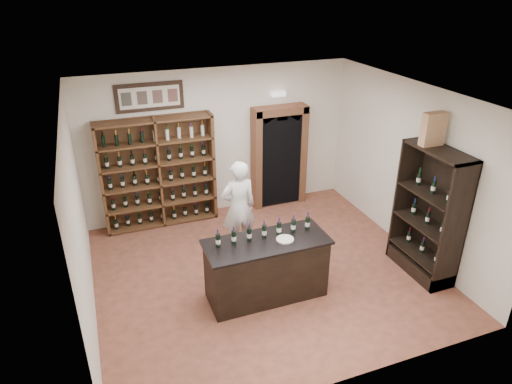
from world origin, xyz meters
TOP-DOWN VIEW (x-y plane):
  - floor at (0.00, 0.00)m, footprint 5.50×5.50m
  - ceiling at (0.00, 0.00)m, footprint 5.50×5.50m
  - wall_back at (0.00, 2.50)m, footprint 5.50×0.04m
  - wall_left at (-2.75, 0.00)m, footprint 0.04×5.00m
  - wall_right at (2.75, 0.00)m, footprint 0.04×5.00m
  - wine_shelf at (-1.30, 2.33)m, footprint 2.20×0.38m
  - framed_picture at (-1.30, 2.47)m, footprint 1.25×0.04m
  - arched_doorway at (1.25, 2.33)m, footprint 1.17×0.35m
  - emergency_light at (1.25, 2.42)m, footprint 0.30×0.10m
  - tasting_counter at (-0.20, -0.60)m, footprint 1.88×0.78m
  - counter_bottle_0 at (-0.92, -0.50)m, footprint 0.07×0.07m
  - counter_bottle_1 at (-0.68, -0.50)m, footprint 0.07×0.07m
  - counter_bottle_2 at (-0.44, -0.50)m, footprint 0.07×0.07m
  - counter_bottle_3 at (-0.20, -0.50)m, footprint 0.07×0.07m
  - counter_bottle_4 at (0.04, -0.50)m, footprint 0.07×0.07m
  - counter_bottle_5 at (0.28, -0.50)m, footprint 0.07×0.07m
  - counter_bottle_6 at (0.52, -0.50)m, footprint 0.07×0.07m
  - side_cabinet at (2.52, -0.90)m, footprint 0.48×1.20m
  - shopkeeper at (-0.17, 0.79)m, footprint 0.65×0.44m
  - plate at (0.07, -0.67)m, footprint 0.26×0.26m
  - wine_crate at (2.47, -0.69)m, footprint 0.37×0.16m

SIDE VIEW (x-z plane):
  - floor at x=0.00m, z-range 0.00..0.00m
  - tasting_counter at x=-0.20m, z-range -0.01..0.99m
  - side_cabinet at x=2.52m, z-range -0.35..1.85m
  - shopkeeper at x=-0.17m, z-range 0.00..1.75m
  - plate at x=0.07m, z-range 1.00..1.02m
  - wine_shelf at x=-1.30m, z-range 0.00..2.20m
  - counter_bottle_0 at x=-0.92m, z-range 0.96..1.26m
  - counter_bottle_1 at x=-0.68m, z-range 0.96..1.26m
  - counter_bottle_2 at x=-0.44m, z-range 0.96..1.26m
  - counter_bottle_3 at x=-0.20m, z-range 0.96..1.26m
  - counter_bottle_4 at x=0.04m, z-range 0.96..1.26m
  - counter_bottle_5 at x=0.28m, z-range 0.96..1.26m
  - counter_bottle_6 at x=0.52m, z-range 0.96..1.26m
  - arched_doorway at x=1.25m, z-range 0.05..2.22m
  - wall_back at x=0.00m, z-range 0.00..3.00m
  - wall_left at x=-2.75m, z-range 0.00..3.00m
  - wall_right at x=2.75m, z-range 0.00..3.00m
  - emergency_light at x=1.25m, z-range 2.35..2.45m
  - wine_crate at x=2.47m, z-range 2.20..2.72m
  - framed_picture at x=-1.30m, z-range 2.29..2.81m
  - ceiling at x=0.00m, z-range 3.00..3.00m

